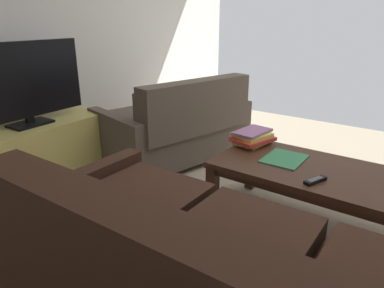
% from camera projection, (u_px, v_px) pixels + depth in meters
% --- Properties ---
extents(ground_plane, '(4.91, 5.03, 0.01)m').
position_uv_depth(ground_plane, '(310.00, 218.00, 2.53)').
color(ground_plane, '#B7A88E').
extents(wall_right, '(0.12, 5.03, 2.82)m').
position_uv_depth(wall_right, '(74.00, 9.00, 3.42)').
color(wall_right, white).
rests_on(wall_right, ground).
extents(loveseat_near, '(1.12, 1.51, 0.83)m').
position_uv_depth(loveseat_near, '(177.00, 126.00, 3.43)').
color(loveseat_near, black).
rests_on(loveseat_near, ground).
extents(coffee_table, '(1.22, 0.67, 0.43)m').
position_uv_depth(coffee_table, '(310.00, 177.00, 2.31)').
color(coffee_table, '#3D2316').
rests_on(coffee_table, ground).
extents(tv_stand, '(0.51, 1.29, 0.52)m').
position_uv_depth(tv_stand, '(35.00, 155.00, 2.95)').
color(tv_stand, '#D8C666').
rests_on(tv_stand, ground).
extents(flat_tv, '(0.22, 1.02, 0.65)m').
position_uv_depth(flat_tv, '(24.00, 83.00, 2.75)').
color(flat_tv, black).
rests_on(flat_tv, tv_stand).
extents(book_stack, '(0.30, 0.35, 0.10)m').
position_uv_depth(book_stack, '(252.00, 137.00, 2.70)').
color(book_stack, '#E0CC4C').
rests_on(book_stack, coffee_table).
extents(tv_remote, '(0.10, 0.17, 0.02)m').
position_uv_depth(tv_remote, '(315.00, 180.00, 2.08)').
color(tv_remote, black).
rests_on(tv_remote, coffee_table).
extents(loose_magazine, '(0.26, 0.32, 0.01)m').
position_uv_depth(loose_magazine, '(284.00, 159.00, 2.42)').
color(loose_magazine, '#337F51').
rests_on(loose_magazine, coffee_table).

